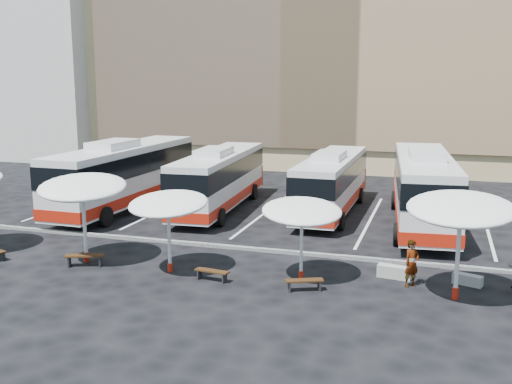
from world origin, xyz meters
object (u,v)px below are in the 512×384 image
(sunshade_3, at_px, (302,211))
(sunshade_4, at_px, (461,209))
(passenger_0, at_px, (412,264))
(sunshade_2, at_px, (168,204))
(wood_bench_3, at_px, (304,282))
(bus_1, at_px, (219,177))
(conc_bench_0, at_px, (394,272))
(wood_bench_2, at_px, (212,273))
(bus_3, at_px, (423,186))
(wood_bench_1, at_px, (85,257))
(bus_0, at_px, (125,173))
(bus_2, at_px, (332,181))
(sunshade_1, at_px, (82,187))
(conc_bench_1, at_px, (467,280))

(sunshade_3, xyz_separation_m, sunshade_4, (5.66, -0.38, 0.55))
(sunshade_4, xyz_separation_m, passenger_0, (-1.56, 0.88, -2.37))
(sunshade_2, relative_size, passenger_0, 1.85)
(wood_bench_3, distance_m, passenger_0, 4.10)
(wood_bench_3, bearing_deg, sunshade_2, 174.79)
(bus_1, height_order, conc_bench_0, bus_1)
(wood_bench_2, bearing_deg, bus_3, 57.39)
(sunshade_4, xyz_separation_m, wood_bench_1, (-14.60, -0.63, -2.89))
(bus_0, relative_size, bus_3, 1.00)
(sunshade_2, xyz_separation_m, sunshade_3, (5.24, 0.64, -0.08))
(sunshade_4, bearing_deg, passenger_0, 150.61)
(wood_bench_1, bearing_deg, passenger_0, 6.60)
(sunshade_3, relative_size, sunshade_4, 1.02)
(sunshade_2, xyz_separation_m, wood_bench_2, (2.00, -0.49, -2.47))
(bus_3, distance_m, wood_bench_1, 17.41)
(passenger_0, bearing_deg, conc_bench_0, 85.54)
(bus_1, height_order, bus_2, bus_1)
(sunshade_4, relative_size, conc_bench_0, 3.03)
(sunshade_1, bearing_deg, bus_1, 80.91)
(sunshade_4, height_order, wood_bench_1, sunshade_4)
(sunshade_2, relative_size, conc_bench_0, 2.53)
(sunshade_1, relative_size, sunshade_4, 1.18)
(sunshade_2, distance_m, conc_bench_1, 11.82)
(sunshade_2, distance_m, sunshade_4, 10.92)
(sunshade_4, distance_m, conc_bench_0, 4.11)
(bus_1, relative_size, conc_bench_0, 9.18)
(sunshade_3, bearing_deg, bus_2, 94.65)
(sunshade_4, distance_m, wood_bench_3, 6.08)
(bus_2, relative_size, sunshade_4, 2.91)
(bus_1, bearing_deg, sunshade_4, -44.17)
(bus_1, distance_m, conc_bench_0, 14.50)
(conc_bench_0, distance_m, conc_bench_1, 2.69)
(sunshade_1, distance_m, sunshade_3, 9.24)
(bus_1, xyz_separation_m, passenger_0, (11.52, -10.27, -1.02))
(sunshade_1, relative_size, conc_bench_1, 4.30)
(sunshade_1, height_order, sunshade_4, sunshade_4)
(bus_3, height_order, sunshade_4, bus_3)
(bus_3, bearing_deg, sunshade_2, -135.73)
(bus_3, relative_size, passenger_0, 7.37)
(sunshade_3, bearing_deg, bus_0, 143.84)
(bus_1, xyz_separation_m, bus_3, (11.54, -0.38, 0.18))
(sunshade_4, relative_size, conc_bench_1, 3.64)
(bus_3, distance_m, sunshade_2, 14.48)
(wood_bench_3, height_order, conc_bench_0, conc_bench_0)
(sunshade_1, relative_size, wood_bench_1, 2.84)
(bus_1, height_order, conc_bench_1, bus_1)
(bus_1, distance_m, wood_bench_3, 14.34)
(wood_bench_2, distance_m, conc_bench_0, 7.10)
(conc_bench_0, height_order, passenger_0, passenger_0)
(bus_3, bearing_deg, sunshade_1, -146.23)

